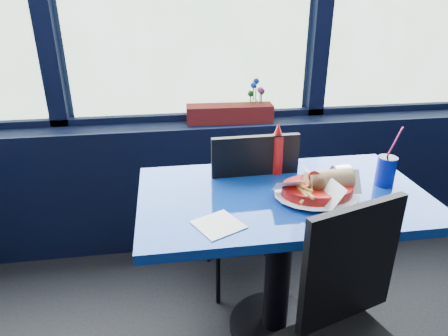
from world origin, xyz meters
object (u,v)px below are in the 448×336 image
at_px(chair_near_front, 349,328).
at_px(soda_cup, 386,170).
at_px(near_table, 281,230).
at_px(ketchup_bottle, 277,151).
at_px(flower_vase, 256,107).
at_px(chair_near_back, 249,202).
at_px(food_basket, 319,188).
at_px(planter_box, 230,113).

height_order(chair_near_front, soda_cup, soda_cup).
distance_m(near_table, ketchup_bottle, 0.36).
relative_size(near_table, chair_near_front, 1.31).
height_order(flower_vase, ketchup_bottle, flower_vase).
distance_m(chair_near_back, food_basket, 0.50).
xyz_separation_m(chair_near_back, ketchup_bottle, (0.10, -0.11, 0.32)).
bearing_deg(chair_near_front, soda_cup, 37.68).
xyz_separation_m(chair_near_front, chair_near_back, (-0.15, 0.85, 0.01)).
bearing_deg(soda_cup, food_basket, -168.21).
height_order(near_table, food_basket, food_basket).
xyz_separation_m(planter_box, soda_cup, (0.54, -0.85, -0.03)).
relative_size(flower_vase, soda_cup, 0.91).
relative_size(ketchup_bottle, soda_cup, 0.87).
xyz_separation_m(near_table, chair_near_back, (-0.07, 0.32, -0.03)).
xyz_separation_m(food_basket, ketchup_bottle, (-0.10, 0.27, 0.06)).
xyz_separation_m(near_table, flower_vase, (0.08, 0.88, 0.31)).
bearing_deg(food_basket, flower_vase, 114.75).
xyz_separation_m(planter_box, food_basket, (0.21, -0.92, -0.06)).
bearing_deg(near_table, food_basket, -24.57).
distance_m(flower_vase, soda_cup, 0.95).
distance_m(chair_near_front, flower_vase, 1.45).
bearing_deg(ketchup_bottle, soda_cup, -25.04).
distance_m(food_basket, ketchup_bottle, 0.29).
bearing_deg(planter_box, chair_near_back, -86.01).
height_order(planter_box, ketchup_bottle, ketchup_bottle).
bearing_deg(flower_vase, near_table, -95.32).
bearing_deg(near_table, ketchup_bottle, 82.79).
bearing_deg(ketchup_bottle, food_basket, -68.81).
distance_m(near_table, flower_vase, 0.93).
relative_size(chair_near_front, chair_near_back, 0.97).
height_order(chair_near_front, planter_box, chair_near_front).
distance_m(near_table, planter_box, 0.91).
height_order(food_basket, soda_cup, soda_cup).
distance_m(food_basket, soda_cup, 0.33).
bearing_deg(chair_near_front, food_basket, 66.33).
bearing_deg(planter_box, soda_cup, -54.77).
bearing_deg(near_table, chair_near_back, 102.99).
bearing_deg(chair_near_front, ketchup_bottle, 76.62).
height_order(chair_near_front, ketchup_bottle, ketchup_bottle).
height_order(food_basket, ketchup_bottle, ketchup_bottle).
bearing_deg(chair_near_front, flower_vase, 72.45).
xyz_separation_m(flower_vase, food_basket, (0.05, -0.94, -0.09)).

